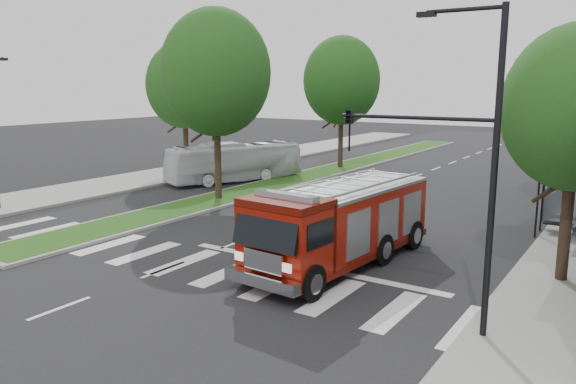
% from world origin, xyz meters
% --- Properties ---
extents(ground, '(140.00, 140.00, 0.00)m').
position_xyz_m(ground, '(0.00, 0.00, 0.00)').
color(ground, black).
rests_on(ground, ground).
extents(sidewalk_left, '(5.00, 80.00, 0.15)m').
position_xyz_m(sidewalk_left, '(-14.50, 10.00, 0.07)').
color(sidewalk_left, gray).
rests_on(sidewalk_left, ground).
extents(median, '(3.00, 50.00, 0.15)m').
position_xyz_m(median, '(-6.00, 18.00, 0.08)').
color(median, gray).
rests_on(median, ground).
extents(tree_median_near, '(5.80, 5.80, 10.16)m').
position_xyz_m(tree_median_near, '(-6.00, 6.00, 6.81)').
color(tree_median_near, black).
rests_on(tree_median_near, ground).
extents(tree_median_far, '(5.60, 5.60, 9.72)m').
position_xyz_m(tree_median_far, '(-6.00, 20.00, 6.49)').
color(tree_median_far, black).
rests_on(tree_median_far, ground).
extents(tree_left_mid, '(5.20, 5.20, 9.16)m').
position_xyz_m(tree_left_mid, '(-14.00, 12.00, 6.16)').
color(tree_left_mid, black).
rests_on(tree_left_mid, ground).
extents(streetlight_right_near, '(4.08, 0.22, 8.00)m').
position_xyz_m(streetlight_right_near, '(9.61, -3.50, 4.67)').
color(streetlight_right_near, black).
rests_on(streetlight_right_near, ground).
extents(fire_engine, '(3.32, 8.91, 3.03)m').
position_xyz_m(fire_engine, '(4.74, -0.17, 1.45)').
color(fire_engine, '#530B04').
rests_on(fire_engine, ground).
extents(city_bus, '(5.48, 9.20, 2.53)m').
position_xyz_m(city_bus, '(-9.12, 11.33, 1.27)').
color(city_bus, silver).
rests_on(city_bus, ground).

